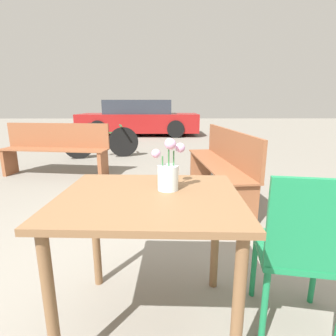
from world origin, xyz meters
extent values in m
plane|color=gray|center=(0.00, 0.00, 0.00)|extent=(40.00, 40.00, 0.00)
cube|color=brown|center=(0.00, 0.00, 0.72)|extent=(0.90, 0.77, 0.03)
cylinder|color=brown|center=(-0.39, -0.29, 0.35)|extent=(0.05, 0.05, 0.70)
cylinder|color=brown|center=(0.37, -0.32, 0.35)|extent=(0.05, 0.05, 0.70)
cylinder|color=brown|center=(-0.37, 0.32, 0.35)|extent=(0.05, 0.05, 0.70)
cylinder|color=brown|center=(0.39, 0.29, 0.35)|extent=(0.05, 0.05, 0.70)
cylinder|color=silver|center=(0.09, 0.08, 0.80)|extent=(0.11, 0.11, 0.13)
cylinder|color=silver|center=(0.09, 0.08, 0.77)|extent=(0.09, 0.09, 0.07)
cylinder|color=#337038|center=(0.12, 0.08, 0.84)|extent=(0.01, 0.01, 0.19)
sphere|color=#CC99C6|center=(0.15, 0.08, 0.95)|extent=(0.05, 0.05, 0.05)
cylinder|color=#337038|center=(0.10, 0.10, 0.85)|extent=(0.01, 0.01, 0.20)
sphere|color=#CC99C6|center=(0.10, 0.14, 0.96)|extent=(0.05, 0.05, 0.05)
cylinder|color=#337038|center=(0.06, 0.08, 0.83)|extent=(0.01, 0.01, 0.17)
sphere|color=#CC99C6|center=(0.03, 0.08, 0.92)|extent=(0.04, 0.04, 0.04)
cylinder|color=#337038|center=(0.09, 0.07, 0.85)|extent=(0.01, 0.01, 0.21)
sphere|color=#CC99C6|center=(0.10, 0.04, 0.98)|extent=(0.05, 0.05, 0.05)
cube|color=#197A47|center=(0.75, 0.00, 0.43)|extent=(0.46, 0.46, 0.03)
cube|color=#197A47|center=(0.72, -0.18, 0.66)|extent=(0.40, 0.10, 0.42)
cylinder|color=#197A47|center=(0.61, 0.20, 0.21)|extent=(0.03, 0.03, 0.42)
cylinder|color=#197A47|center=(0.95, 0.14, 0.21)|extent=(0.03, 0.03, 0.42)
cylinder|color=#197A47|center=(0.55, -0.13, 0.21)|extent=(0.03, 0.03, 0.42)
cube|color=brown|center=(0.72, 2.00, 0.44)|extent=(0.53, 1.90, 0.02)
cube|color=brown|center=(0.88, 2.02, 0.65)|extent=(0.21, 1.87, 0.40)
cube|color=brown|center=(0.80, 1.13, 0.21)|extent=(0.33, 0.09, 0.43)
cube|color=brown|center=(0.64, 2.87, 0.21)|extent=(0.33, 0.09, 0.43)
cube|color=brown|center=(-1.74, 3.00, 0.44)|extent=(1.78, 0.58, 0.02)
cube|color=brown|center=(-1.71, 3.16, 0.65)|extent=(1.74, 0.26, 0.40)
cube|color=brown|center=(-0.93, 2.90, 0.21)|extent=(0.10, 0.33, 0.43)
cube|color=brown|center=(-2.54, 3.11, 0.21)|extent=(0.10, 0.33, 0.43)
cylinder|color=black|center=(-1.79, 4.38, 0.33)|extent=(0.65, 0.19, 0.66)
cylinder|color=black|center=(-0.86, 4.60, 0.33)|extent=(0.65, 0.19, 0.66)
cube|color=#2D6633|center=(-1.33, 4.49, 0.54)|extent=(0.84, 0.23, 0.03)
cylinder|color=#2D6633|center=(-1.50, 4.45, 0.64)|extent=(0.02, 0.02, 0.20)
cube|color=black|center=(-1.50, 4.45, 0.74)|extent=(0.17, 0.10, 0.04)
cube|color=#2D6633|center=(-0.91, 4.59, 0.69)|extent=(0.14, 0.44, 0.02)
cube|color=maroon|center=(-0.92, 8.78, 0.47)|extent=(4.34, 1.72, 0.65)
cube|color=#2D333D|center=(-0.92, 8.78, 1.04)|extent=(2.39, 1.58, 0.49)
cylinder|color=black|center=(0.42, 9.59, 0.30)|extent=(0.60, 0.18, 0.60)
cylinder|color=black|center=(0.42, 7.96, 0.30)|extent=(0.60, 0.18, 0.60)
cylinder|color=black|center=(-2.27, 9.60, 0.30)|extent=(0.60, 0.18, 0.60)
cylinder|color=black|center=(-2.27, 7.97, 0.30)|extent=(0.60, 0.18, 0.60)
camera|label=1|loc=(0.08, -1.19, 1.16)|focal=28.00mm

